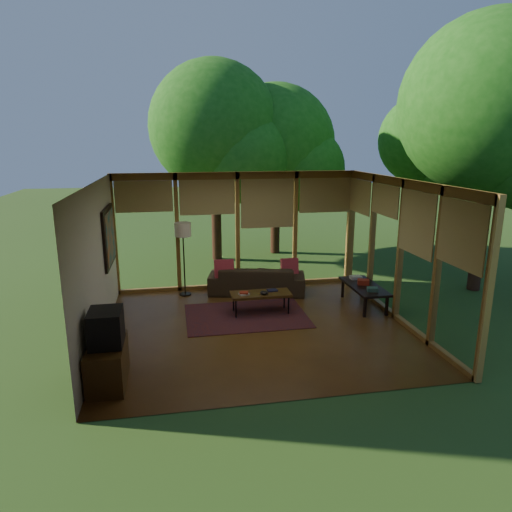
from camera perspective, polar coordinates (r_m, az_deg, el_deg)
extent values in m
plane|color=brown|center=(8.58, 0.21, -8.94)|extent=(5.50, 5.50, 0.00)
plane|color=silver|center=(7.92, 0.23, 9.32)|extent=(5.50, 5.50, 0.00)
cube|color=beige|center=(8.12, -19.23, -1.05)|extent=(0.04, 5.00, 2.70)
cube|color=beige|center=(5.82, 4.82, -6.20)|extent=(5.50, 0.04, 2.70)
cube|color=olive|center=(10.56, -2.30, 3.14)|extent=(5.50, 0.12, 2.70)
cube|color=olive|center=(9.06, 17.58, 0.62)|extent=(0.12, 5.00, 2.70)
plane|color=#2E511E|center=(18.69, 20.19, 2.90)|extent=(40.00, 40.00, 0.00)
cylinder|color=#3C2016|center=(13.14, -5.11, 9.95)|extent=(0.28, 0.28, 4.83)
sphere|color=#175413|center=(13.11, -5.25, 15.81)|extent=(3.59, 3.59, 3.59)
cylinder|color=#3C2016|center=(13.96, 2.40, 8.98)|extent=(0.28, 0.28, 4.21)
sphere|color=#175413|center=(13.90, 2.45, 13.78)|extent=(3.50, 3.50, 3.50)
cylinder|color=#3C2016|center=(11.30, 26.26, 9.07)|extent=(0.28, 0.28, 5.29)
sphere|color=#175413|center=(11.30, 27.10, 16.48)|extent=(3.78, 3.78, 3.78)
cylinder|color=#3C2016|center=(14.89, 19.82, 8.82)|extent=(0.28, 0.28, 4.38)
sphere|color=#175413|center=(14.85, 20.22, 13.48)|extent=(2.66, 2.66, 2.66)
cube|color=maroon|center=(9.13, -1.23, -7.45)|extent=(2.37, 1.68, 0.01)
imported|color=#34281A|center=(10.39, 0.11, -2.93)|extent=(2.29, 1.32, 0.63)
cube|color=maroon|center=(10.15, -4.01, -1.71)|extent=(0.43, 0.23, 0.45)
cube|color=maroon|center=(10.42, 4.21, -1.40)|extent=(0.39, 0.21, 0.41)
cube|color=beige|center=(9.03, -1.52, -4.78)|extent=(0.21, 0.18, 0.03)
cube|color=maroon|center=(9.02, -1.52, -4.60)|extent=(0.19, 0.16, 0.03)
cube|color=black|center=(9.25, 2.04, -4.30)|extent=(0.21, 0.17, 0.03)
ellipsoid|color=black|center=(9.04, 1.04, -4.60)|extent=(0.16, 0.16, 0.07)
cube|color=#4B3014|center=(6.99, -18.06, -12.66)|extent=(0.50, 1.00, 0.60)
cube|color=black|center=(6.76, -18.25, -8.49)|extent=(0.45, 0.55, 0.50)
cube|color=#335A52|center=(9.42, 14.35, -4.06)|extent=(0.24, 0.21, 0.08)
cube|color=maroon|center=(9.81, 13.27, -3.18)|extent=(0.28, 0.24, 0.11)
cube|color=beige|center=(10.16, 12.37, -2.64)|extent=(0.24, 0.18, 0.07)
cylinder|color=black|center=(10.45, -8.82, -4.73)|extent=(0.26, 0.26, 0.03)
cylinder|color=black|center=(10.22, -8.99, -0.62)|extent=(0.03, 0.03, 1.52)
cylinder|color=beige|center=(10.07, -9.14, 3.29)|extent=(0.36, 0.36, 0.30)
cube|color=#4B3014|center=(9.14, 0.61, -4.78)|extent=(1.20, 0.50, 0.05)
cylinder|color=black|center=(8.97, -2.52, -6.63)|extent=(0.03, 0.03, 0.38)
cylinder|color=black|center=(9.16, 4.09, -6.19)|extent=(0.03, 0.03, 0.38)
cylinder|color=black|center=(9.30, -2.83, -5.85)|extent=(0.03, 0.03, 0.38)
cylinder|color=black|center=(9.49, 3.55, -5.45)|extent=(0.03, 0.03, 0.38)
cube|color=black|center=(9.79, 13.36, -3.70)|extent=(0.60, 1.40, 0.05)
cube|color=black|center=(9.25, 13.45, -6.27)|extent=(0.05, 0.05, 0.40)
cube|color=black|center=(9.44, 16.02, -6.02)|extent=(0.05, 0.05, 0.40)
cube|color=black|center=(10.30, 10.78, -4.01)|extent=(0.05, 0.05, 0.40)
cube|color=black|center=(10.47, 13.14, -3.83)|extent=(0.05, 0.05, 0.40)
cube|color=black|center=(9.42, -17.94, 2.34)|extent=(0.05, 1.35, 1.15)
cube|color=#18576E|center=(9.42, -17.75, 2.35)|extent=(0.02, 1.20, 1.00)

